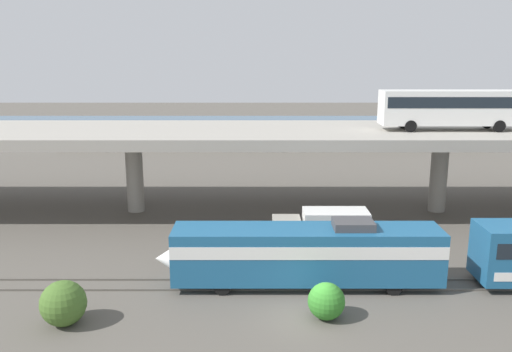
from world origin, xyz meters
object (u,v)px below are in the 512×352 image
at_px(parked_car_2, 141,133).
at_px(parked_car_3, 288,130).
at_px(train_locomotive, 295,252).
at_px(parked_car_1, 199,129).
at_px(transit_bus_on_overpass, 454,106).
at_px(parked_car_6, 217,131).
at_px(parked_car_4, 310,128).
at_px(parked_car_5, 133,130).
at_px(service_truck_west, 325,229).
at_px(parked_car_0, 425,130).

distance_m(parked_car_2, parked_car_3, 22.35).
xyz_separation_m(train_locomotive, parked_car_2, (-19.85, 48.98, 0.16)).
relative_size(parked_car_2, parked_car_3, 1.07).
distance_m(train_locomotive, parked_car_1, 54.60).
bearing_deg(train_locomotive, parked_car_3, -92.64).
relative_size(transit_bus_on_overpass, parked_car_6, 2.66).
distance_m(transit_bus_on_overpass, parked_car_4, 40.02).
bearing_deg(train_locomotive, parked_car_5, -67.21).
bearing_deg(train_locomotive, parked_car_2, -67.94).
distance_m(service_truck_west, parked_car_5, 51.43).
height_order(train_locomotive, parked_car_0, train_locomotive).
bearing_deg(parked_car_6, parked_car_5, -3.63).
bearing_deg(transit_bus_on_overpass, service_truck_west, -141.74).
xyz_separation_m(parked_car_2, parked_car_5, (-1.71, 2.31, -0.00)).
distance_m(service_truck_west, parked_car_2, 48.58).
height_order(train_locomotive, parked_car_1, train_locomotive).
height_order(service_truck_west, parked_car_3, parked_car_3).
bearing_deg(parked_car_2, transit_bus_on_overpass, 135.49).
xyz_separation_m(parked_car_1, parked_car_6, (3.17, -2.89, 0.00)).
height_order(parked_car_2, parked_car_6, same).
relative_size(train_locomotive, parked_car_3, 4.12).
height_order(parked_car_1, parked_car_3, same).
distance_m(parked_car_2, parked_car_6, 11.50).
height_order(parked_car_3, parked_car_4, same).
xyz_separation_m(transit_bus_on_overpass, parked_car_3, (-12.08, 36.19, -7.17)).
height_order(train_locomotive, parked_car_4, train_locomotive).
bearing_deg(train_locomotive, parked_car_0, -114.58).
distance_m(transit_bus_on_overpass, parked_car_5, 51.44).
bearing_deg(train_locomotive, service_truck_west, -113.38).
height_order(parked_car_3, parked_car_5, same).
bearing_deg(parked_car_2, parked_car_4, -169.61).
height_order(transit_bus_on_overpass, parked_car_0, transit_bus_on_overpass).
height_order(parked_car_5, parked_car_6, same).
xyz_separation_m(train_locomotive, parked_car_0, (23.55, 51.49, 0.16)).
height_order(service_truck_west, parked_car_4, parked_car_4).
bearing_deg(parked_car_1, train_locomotive, -77.72).
distance_m(parked_car_1, parked_car_3, 14.11).
bearing_deg(train_locomotive, parked_car_6, -80.50).
bearing_deg(parked_car_1, service_truck_west, -73.40).
xyz_separation_m(parked_car_1, parked_car_2, (-8.23, -4.37, 0.00)).
relative_size(parked_car_0, parked_car_4, 1.01).
height_order(transit_bus_on_overpass, parked_car_2, transit_bus_on_overpass).
bearing_deg(parked_car_4, parked_car_5, 5.04).
height_order(parked_car_0, parked_car_6, same).
height_order(service_truck_west, parked_car_5, parked_car_5).
distance_m(transit_bus_on_overpass, service_truck_west, 17.10).
xyz_separation_m(parked_car_1, parked_car_3, (13.98, -1.90, 0.00)).
distance_m(parked_car_1, parked_car_4, 17.64).
distance_m(transit_bus_on_overpass, parked_car_1, 46.71).
bearing_deg(transit_bus_on_overpass, parked_car_0, 75.90).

